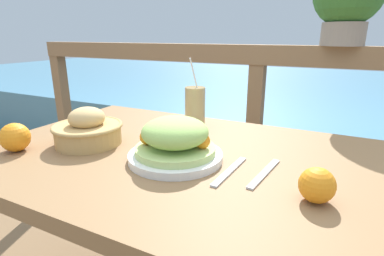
# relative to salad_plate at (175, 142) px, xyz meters

# --- Properties ---
(patio_table) EXTENTS (1.16, 0.75, 0.76)m
(patio_table) POSITION_rel_salad_plate_xyz_m (0.00, 0.05, -0.16)
(patio_table) COLOR olive
(patio_table) RESTS_ON ground_plane
(railing_fence) EXTENTS (2.80, 0.08, 1.04)m
(railing_fence) POSITION_rel_salad_plate_xyz_m (0.00, 0.80, -0.03)
(railing_fence) COLOR brown
(railing_fence) RESTS_ON ground_plane
(sea_backdrop) EXTENTS (12.00, 4.00, 0.50)m
(sea_backdrop) POSITION_rel_salad_plate_xyz_m (0.00, 3.30, -0.56)
(sea_backdrop) COLOR teal
(sea_backdrop) RESTS_ON ground_plane
(salad_plate) EXTENTS (0.25, 0.25, 0.12)m
(salad_plate) POSITION_rel_salad_plate_xyz_m (0.00, 0.00, 0.00)
(salad_plate) COLOR silver
(salad_plate) RESTS_ON patio_table
(drink_glass) EXTENTS (0.07, 0.07, 0.25)m
(drink_glass) POSITION_rel_salad_plate_xyz_m (-0.08, 0.29, 0.02)
(drink_glass) COLOR tan
(drink_glass) RESTS_ON patio_table
(bread_basket) EXTENTS (0.21, 0.21, 0.11)m
(bread_basket) POSITION_rel_salad_plate_xyz_m (-0.29, -0.01, -0.01)
(bread_basket) COLOR tan
(bread_basket) RESTS_ON patio_table
(fork) EXTENTS (0.03, 0.18, 0.00)m
(fork) POSITION_rel_salad_plate_xyz_m (0.16, -0.01, -0.05)
(fork) COLOR silver
(fork) RESTS_ON patio_table
(knife) EXTENTS (0.04, 0.18, 0.00)m
(knife) POSITION_rel_salad_plate_xyz_m (0.23, 0.02, -0.05)
(knife) COLOR silver
(knife) RESTS_ON patio_table
(orange_near_basket) EXTENTS (0.07, 0.07, 0.07)m
(orange_near_basket) POSITION_rel_salad_plate_xyz_m (0.35, -0.06, -0.01)
(orange_near_basket) COLOR orange
(orange_near_basket) RESTS_ON patio_table
(orange_near_glass) EXTENTS (0.08, 0.08, 0.08)m
(orange_near_glass) POSITION_rel_salad_plate_xyz_m (-0.43, -0.15, -0.01)
(orange_near_glass) COLOR orange
(orange_near_glass) RESTS_ON patio_table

